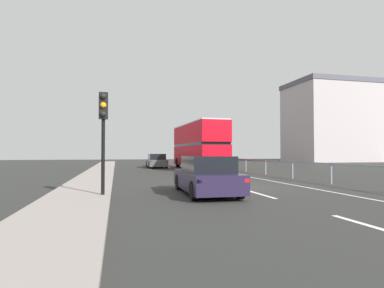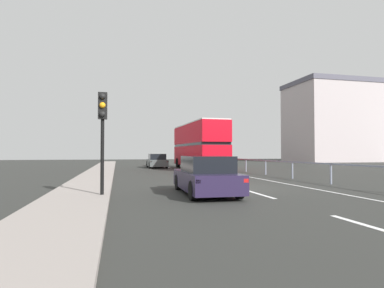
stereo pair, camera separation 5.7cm
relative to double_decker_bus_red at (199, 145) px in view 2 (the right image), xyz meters
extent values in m
cube|color=#2B2C29|center=(-2.26, -15.43, -2.34)|extent=(73.28, 120.00, 0.10)
cube|color=gray|center=(-8.78, -15.43, -2.22)|extent=(2.14, 80.00, 0.14)
cube|color=silver|center=(-2.26, -23.03, -2.29)|extent=(0.16, 2.33, 0.01)
cube|color=silver|center=(-2.26, -17.80, -2.29)|extent=(0.16, 2.33, 0.01)
cube|color=silver|center=(-2.26, -12.57, -2.29)|extent=(0.16, 2.33, 0.01)
cube|color=silver|center=(-2.26, -7.34, -2.29)|extent=(0.16, 2.33, 0.01)
cube|color=silver|center=(-2.26, -2.11, -2.29)|extent=(0.16, 2.33, 0.01)
cube|color=silver|center=(-2.26, 3.12, -2.29)|extent=(0.16, 2.33, 0.01)
cube|color=silver|center=(-2.26, 8.36, -2.29)|extent=(0.16, 2.33, 0.01)
cube|color=silver|center=(-2.26, 13.59, -2.29)|extent=(0.16, 2.33, 0.01)
cube|color=silver|center=(0.79, -6.43, -2.29)|extent=(0.12, 46.00, 0.01)
cube|color=gray|center=(2.79, -6.43, -1.29)|extent=(0.08, 42.00, 0.08)
cylinder|color=gray|center=(2.79, -15.18, -1.79)|extent=(0.10, 0.10, 1.00)
cylinder|color=gray|center=(2.79, -11.68, -1.79)|extent=(0.10, 0.10, 1.00)
cylinder|color=gray|center=(2.79, -8.18, -1.79)|extent=(0.10, 0.10, 1.00)
cylinder|color=gray|center=(2.79, -4.68, -1.79)|extent=(0.10, 0.10, 1.00)
cylinder|color=gray|center=(2.79, -1.18, -1.79)|extent=(0.10, 0.10, 1.00)
cylinder|color=gray|center=(2.79, 2.32, -1.79)|extent=(0.10, 0.10, 1.00)
cylinder|color=gray|center=(2.79, 5.82, -1.79)|extent=(0.10, 0.10, 1.00)
cylinder|color=gray|center=(2.79, 9.32, -1.79)|extent=(0.10, 0.10, 1.00)
cylinder|color=gray|center=(2.79, 12.82, -1.79)|extent=(0.10, 0.10, 1.00)
cube|color=#B6A9AA|center=(28.98, 18.73, 4.21)|extent=(14.15, 10.17, 13.00)
cube|color=#53515F|center=(28.98, 18.73, 11.11)|extent=(14.44, 10.38, 0.80)
cube|color=red|center=(0.00, -0.01, -1.03)|extent=(2.76, 10.67, 1.82)
cube|color=black|center=(0.00, -0.01, 0.00)|extent=(2.76, 10.24, 0.24)
cube|color=red|center=(0.00, -0.01, 1.00)|extent=(2.76, 10.67, 1.76)
cube|color=silver|center=(0.00, -0.01, 1.94)|extent=(2.70, 10.45, 0.10)
cube|color=black|center=(-0.14, 5.27, -0.94)|extent=(2.23, 0.10, 1.28)
cube|color=yellow|center=(-0.14, 5.27, 1.44)|extent=(1.48, 0.08, 0.28)
cylinder|color=black|center=(-1.24, 3.86, -1.79)|extent=(0.31, 1.01, 1.00)
cylinder|color=black|center=(1.03, 3.92, -1.79)|extent=(0.31, 1.01, 1.00)
cylinder|color=black|center=(-1.04, -3.74, -1.79)|extent=(0.31, 1.01, 1.00)
cylinder|color=black|center=(1.24, -3.68, -1.79)|extent=(0.31, 1.01, 1.00)
cube|color=#261C3A|center=(-4.22, -17.20, -1.78)|extent=(1.87, 4.44, 0.66)
cube|color=black|center=(-4.23, -17.41, -1.15)|extent=(1.61, 2.45, 0.59)
cube|color=red|center=(-5.05, -19.34, -1.62)|extent=(0.16, 0.06, 0.12)
cube|color=red|center=(-3.50, -19.38, -1.62)|extent=(0.16, 0.06, 0.12)
cylinder|color=black|center=(-4.98, -15.68, -1.97)|extent=(0.22, 0.65, 0.64)
cylinder|color=black|center=(-3.38, -15.72, -1.97)|extent=(0.22, 0.65, 0.64)
cylinder|color=black|center=(-5.06, -18.67, -1.97)|extent=(0.22, 0.65, 0.64)
cylinder|color=black|center=(-3.46, -18.71, -1.97)|extent=(0.22, 0.65, 0.64)
cylinder|color=black|center=(-7.97, -17.57, -0.42)|extent=(0.12, 0.12, 3.47)
cube|color=black|center=(-7.97, -17.57, 0.87)|extent=(0.30, 0.30, 0.90)
sphere|color=black|center=(-7.97, -17.74, 1.17)|extent=(0.20, 0.20, 0.20)
sphere|color=orange|center=(-7.97, -17.74, 0.87)|extent=(0.20, 0.20, 0.20)
sphere|color=black|center=(-7.97, -17.74, 0.57)|extent=(0.20, 0.20, 0.20)
cube|color=#4B5252|center=(-3.49, 3.82, -1.77)|extent=(1.85, 4.57, 0.67)
cube|color=black|center=(-3.49, 3.59, -1.15)|extent=(1.61, 2.52, 0.58)
cube|color=red|center=(-4.31, 1.58, -1.61)|extent=(0.16, 0.06, 0.12)
cube|color=red|center=(-2.70, 1.56, -1.61)|extent=(0.16, 0.06, 0.12)
cylinder|color=black|center=(-4.29, 5.40, -1.97)|extent=(0.21, 0.64, 0.64)
cylinder|color=black|center=(-2.65, 5.39, -1.97)|extent=(0.21, 0.64, 0.64)
cylinder|color=black|center=(-4.32, 2.25, -1.97)|extent=(0.21, 0.64, 0.64)
cylinder|color=black|center=(-2.68, 2.23, -1.97)|extent=(0.21, 0.64, 0.64)
camera|label=1|loc=(-7.53, -28.67, -0.73)|focal=29.41mm
camera|label=2|loc=(-7.47, -28.68, -0.73)|focal=29.41mm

